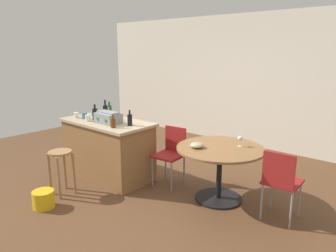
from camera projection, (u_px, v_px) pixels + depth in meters
The scene contains 21 objects.
ground_plane at pixel (147, 188), 4.65m from camera, with size 8.80×8.80×0.00m, color brown.
back_wall at pixel (247, 81), 6.54m from camera, with size 8.00×0.10×2.70m, color silver.
kitchen_island at pixel (108, 149), 4.99m from camera, with size 1.50×0.77×0.91m.
wooden_stool at pixel (61, 163), 4.36m from camera, with size 0.31×0.31×0.63m.
dining_table at pixel (220, 159), 4.17m from camera, with size 1.15×1.15×0.73m.
folding_chair_near at pixel (281, 180), 3.63m from camera, with size 0.42×0.42×0.87m.
folding_chair_far at pixel (171, 151), 4.69m from camera, with size 0.44×0.44×0.86m.
toolbox at pixel (108, 118), 4.71m from camera, with size 0.38×0.27×0.18m.
bottle_0 at pixel (105, 112), 4.93m from camera, with size 0.07×0.07×0.32m.
bottle_1 at pixel (113, 123), 4.44m from camera, with size 0.07×0.07×0.19m.
bottle_2 at pixel (130, 120), 4.55m from camera, with size 0.07×0.07×0.23m.
bottle_3 at pixel (109, 110), 5.23m from camera, with size 0.08×0.08×0.24m.
bottle_4 at pixel (95, 114), 4.92m from camera, with size 0.08×0.08×0.25m.
bottle_5 at pixel (107, 113), 5.03m from camera, with size 0.06×0.06×0.25m.
cup_0 at pixel (76, 115), 5.09m from camera, with size 0.11×0.07×0.09m.
cup_1 at pixel (94, 114), 5.23m from camera, with size 0.12×0.09×0.08m.
cup_2 at pixel (84, 116), 5.02m from camera, with size 0.12×0.08×0.10m.
cup_3 at pixel (88, 118), 4.86m from camera, with size 0.11×0.08×0.10m.
wine_glass at pixel (240, 139), 4.14m from camera, with size 0.07×0.07×0.14m.
serving_bowl at pixel (197, 145), 4.10m from camera, with size 0.18×0.18×0.07m, color tan.
plastic_bucket at pixel (44, 199), 4.04m from camera, with size 0.27×0.27×0.23m, color yellow.
Camera 1 is at (3.05, -3.05, 1.98)m, focal length 33.72 mm.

